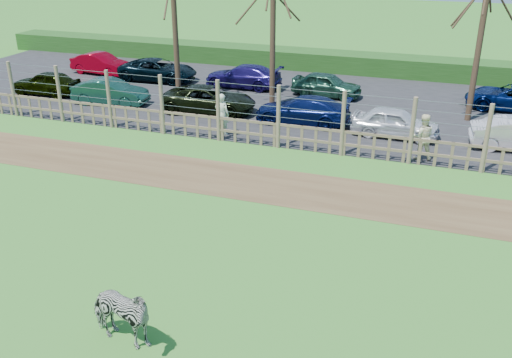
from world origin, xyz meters
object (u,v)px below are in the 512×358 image
(visitor_b, at_px, (422,137))
(car_2, at_px, (209,99))
(car_7, at_px, (101,64))
(car_4, at_px, (396,123))
(car_8, at_px, (158,70))
(visitor_a, at_px, (222,114))
(car_3, at_px, (303,110))
(car_1, at_px, (110,92))
(tree_mid, at_px, (273,1))
(zebra, at_px, (120,316))
(car_0, at_px, (46,83))
(car_10, at_px, (327,85))
(car_9, at_px, (243,76))

(visitor_b, relative_size, car_2, 0.40)
(car_2, xyz_separation_m, car_7, (-8.91, 4.80, 0.00))
(car_4, relative_size, car_8, 0.82)
(visitor_a, height_order, car_3, visitor_a)
(car_3, bearing_deg, car_8, -117.35)
(car_7, bearing_deg, car_1, -136.09)
(tree_mid, xyz_separation_m, zebra, (2.35, -17.55, -4.16))
(car_0, distance_m, car_2, 9.06)
(zebra, xyz_separation_m, car_1, (-9.72, 14.99, -0.07))
(visitor_a, height_order, car_1, visitor_a)
(car_7, bearing_deg, car_10, -84.69)
(visitor_a, distance_m, car_9, 7.60)
(car_10, bearing_deg, car_4, -136.14)
(car_3, relative_size, car_8, 0.96)
(car_4, bearing_deg, visitor_a, 108.65)
(zebra, distance_m, car_4, 15.23)
(car_1, distance_m, car_10, 10.68)
(visitor_a, relative_size, car_0, 0.49)
(visitor_b, relative_size, car_0, 0.49)
(car_4, distance_m, car_10, 6.43)
(car_4, bearing_deg, car_7, 74.56)
(car_7, bearing_deg, tree_mid, -96.13)
(car_2, bearing_deg, visitor_b, -111.64)
(tree_mid, relative_size, car_1, 1.87)
(tree_mid, height_order, visitor_a, tree_mid)
(car_2, distance_m, car_7, 10.12)
(car_7, distance_m, car_9, 8.85)
(visitor_b, height_order, car_0, visitor_b)
(car_0, bearing_deg, tree_mid, 97.84)
(tree_mid, distance_m, car_1, 8.88)
(visitor_b, xyz_separation_m, car_1, (-14.74, 2.43, -0.26))
(car_3, bearing_deg, visitor_a, -49.40)
(car_8, bearing_deg, car_3, -119.53)
(visitor_b, distance_m, car_1, 14.94)
(car_3, xyz_separation_m, car_7, (-13.43, 4.99, 0.00))
(car_0, bearing_deg, visitor_a, 73.09)
(car_7, bearing_deg, car_0, -174.94)
(zebra, height_order, car_2, zebra)
(visitor_b, xyz_separation_m, car_3, (-5.20, 2.60, -0.26))
(car_0, distance_m, car_9, 10.12)
(visitor_b, bearing_deg, car_9, -49.65)
(car_7, bearing_deg, car_2, -111.41)
(zebra, relative_size, car_8, 0.39)
(car_4, relative_size, car_7, 0.97)
(zebra, xyz_separation_m, car_2, (-4.71, 15.36, -0.07))
(car_2, bearing_deg, car_0, 83.98)
(car_8, height_order, car_10, same)
(car_0, xyz_separation_m, car_3, (13.58, -0.26, 0.00))
(zebra, relative_size, car_3, 0.41)
(visitor_a, relative_size, car_7, 0.47)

